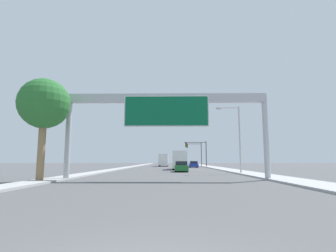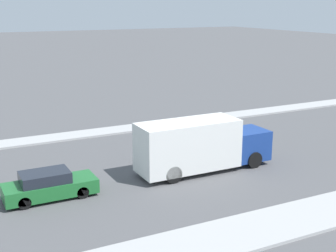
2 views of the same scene
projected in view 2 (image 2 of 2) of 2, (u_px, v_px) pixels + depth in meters
median_strip_left at (300, 107)px, 45.03m from camera, size 2.00×120.00×0.15m
car_far_left at (49, 186)px, 23.90m from camera, size 1.79×4.69×1.46m
truck_box_primary at (200, 145)px, 27.60m from camera, size 2.34×8.37×3.14m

